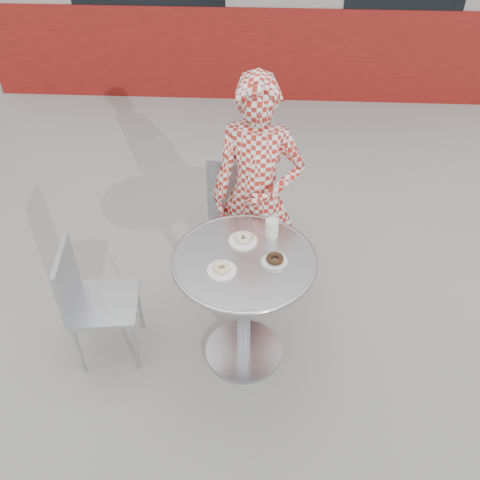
# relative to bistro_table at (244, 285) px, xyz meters

# --- Properties ---
(ground) EXTENTS (60.00, 60.00, 0.00)m
(ground) POSITION_rel_bistro_table_xyz_m (0.03, 0.00, -0.60)
(ground) COLOR gray
(ground) RESTS_ON ground
(bistro_table) EXTENTS (0.79, 0.79, 0.80)m
(bistro_table) POSITION_rel_bistro_table_xyz_m (0.00, 0.00, 0.00)
(bistro_table) COLOR silver
(bistro_table) RESTS_ON ground
(chair_far) EXTENTS (0.43, 0.43, 0.90)m
(chair_far) POSITION_rel_bistro_table_xyz_m (-0.07, 0.98, -0.33)
(chair_far) COLOR #A5A8AD
(chair_far) RESTS_ON ground
(chair_left) EXTENTS (0.43, 0.42, 0.80)m
(chair_left) POSITION_rel_bistro_table_xyz_m (-0.83, -0.01, -0.35)
(chair_left) COLOR #A5A8AD
(chair_left) RESTS_ON ground
(seated_person) EXTENTS (0.61, 0.45, 1.56)m
(seated_person) POSITION_rel_bistro_table_xyz_m (0.05, 0.59, 0.18)
(seated_person) COLOR #A12218
(seated_person) RESTS_ON ground
(plate_far) EXTENTS (0.16, 0.16, 0.04)m
(plate_far) POSITION_rel_bistro_table_xyz_m (-0.01, 0.14, 0.21)
(plate_far) COLOR white
(plate_far) RESTS_ON bistro_table
(plate_near) EXTENTS (0.15, 0.15, 0.04)m
(plate_near) POSITION_rel_bistro_table_xyz_m (-0.11, -0.10, 0.21)
(plate_near) COLOR white
(plate_near) RESTS_ON bistro_table
(plate_checker) EXTENTS (0.16, 0.16, 0.04)m
(plate_checker) POSITION_rel_bistro_table_xyz_m (0.16, -0.02, 0.21)
(plate_checker) COLOR white
(plate_checker) RESTS_ON bistro_table
(milk_cup) EXTENTS (0.08, 0.08, 0.12)m
(milk_cup) POSITION_rel_bistro_table_xyz_m (0.14, 0.20, 0.25)
(milk_cup) COLOR white
(milk_cup) RESTS_ON bistro_table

